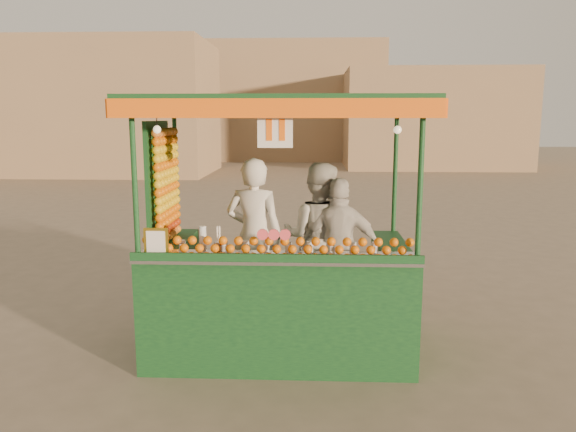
{
  "coord_description": "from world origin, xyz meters",
  "views": [
    {
      "loc": [
        0.82,
        -6.13,
        2.6
      ],
      "look_at": [
        0.54,
        -0.01,
        1.51
      ],
      "focal_mm": 34.9,
      "sensor_mm": 36.0,
      "label": 1
    }
  ],
  "objects_px": {
    "juice_cart": "(273,272)",
    "vendor_right": "(340,248)",
    "vendor_middle": "(318,237)",
    "vendor_left": "(254,236)"
  },
  "relations": [
    {
      "from": "juice_cart",
      "to": "vendor_right",
      "type": "relative_size",
      "value": 1.92
    },
    {
      "from": "juice_cart",
      "to": "vendor_middle",
      "type": "xyz_separation_m",
      "value": [
        0.5,
        0.5,
        0.3
      ]
    },
    {
      "from": "juice_cart",
      "to": "vendor_right",
      "type": "bearing_deg",
      "value": 19.95
    },
    {
      "from": "vendor_left",
      "to": "vendor_middle",
      "type": "xyz_separation_m",
      "value": [
        0.74,
        0.1,
        -0.03
      ]
    },
    {
      "from": "juice_cart",
      "to": "vendor_left",
      "type": "xyz_separation_m",
      "value": [
        -0.25,
        0.4,
        0.33
      ]
    },
    {
      "from": "vendor_middle",
      "to": "vendor_right",
      "type": "xyz_separation_m",
      "value": [
        0.25,
        -0.23,
        -0.08
      ]
    },
    {
      "from": "juice_cart",
      "to": "vendor_middle",
      "type": "relative_size",
      "value": 1.76
    },
    {
      "from": "vendor_middle",
      "to": "vendor_right",
      "type": "bearing_deg",
      "value": 148.47
    },
    {
      "from": "vendor_right",
      "to": "juice_cart",
      "type": "bearing_deg",
      "value": 25.64
    },
    {
      "from": "vendor_middle",
      "to": "juice_cart",
      "type": "bearing_deg",
      "value": 55.72
    }
  ]
}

